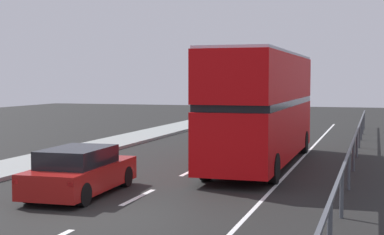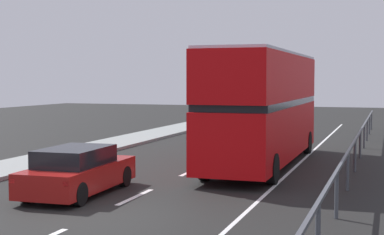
% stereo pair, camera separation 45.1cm
% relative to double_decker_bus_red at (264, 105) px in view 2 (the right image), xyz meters
% --- Properties ---
extents(ground_plane, '(73.43, 120.00, 0.10)m').
position_rel_double_decker_bus_red_xyz_m(ground_plane, '(-2.20, -9.55, -2.40)').
color(ground_plane, black).
extents(lane_paint_markings, '(3.60, 46.00, 0.01)m').
position_rel_double_decker_bus_red_xyz_m(lane_paint_markings, '(-0.07, -1.23, -2.35)').
color(lane_paint_markings, silver).
rests_on(lane_paint_markings, ground).
extents(bridge_side_railing, '(0.10, 42.00, 1.19)m').
position_rel_double_decker_bus_red_xyz_m(bridge_side_railing, '(3.47, -0.55, -1.38)').
color(bridge_side_railing, '#454950').
rests_on(bridge_side_railing, ground).
extents(double_decker_bus_red, '(2.55, 11.35, 4.39)m').
position_rel_double_decker_bus_red_xyz_m(double_decker_bus_red, '(0.00, 0.00, 0.00)').
color(double_decker_bus_red, red).
rests_on(double_decker_bus_red, ground).
extents(hatchback_car_near, '(1.93, 4.47, 1.39)m').
position_rel_double_decker_bus_red_xyz_m(hatchback_car_near, '(-3.95, -7.50, -1.68)').
color(hatchback_car_near, maroon).
rests_on(hatchback_car_near, ground).
extents(sedan_car_ahead, '(1.87, 4.30, 1.50)m').
position_rel_double_decker_bus_red_xyz_m(sedan_car_ahead, '(-3.65, 12.16, -1.64)').
color(sedan_car_ahead, gray).
rests_on(sedan_car_ahead, ground).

